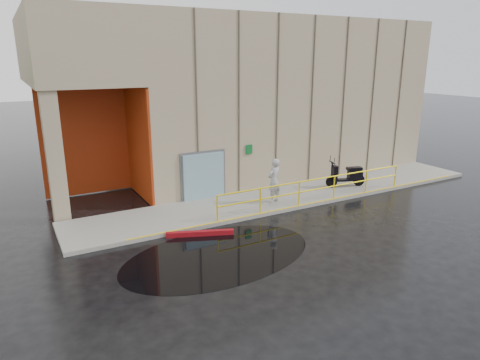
# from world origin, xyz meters

# --- Properties ---
(ground) EXTENTS (120.00, 120.00, 0.00)m
(ground) POSITION_xyz_m (0.00, 0.00, 0.00)
(ground) COLOR black
(ground) RESTS_ON ground
(sidewalk) EXTENTS (20.00, 3.00, 0.15)m
(sidewalk) POSITION_xyz_m (4.00, 4.50, 0.07)
(sidewalk) COLOR gray
(sidewalk) RESTS_ON ground
(building) EXTENTS (20.00, 10.17, 8.00)m
(building) POSITION_xyz_m (5.10, 10.98, 4.21)
(building) COLOR tan
(building) RESTS_ON ground
(guardrail) EXTENTS (9.56, 0.06, 1.03)m
(guardrail) POSITION_xyz_m (4.25, 3.15, 0.68)
(guardrail) COLOR yellow
(guardrail) RESTS_ON sidewalk
(person) EXTENTS (0.80, 0.65, 1.91)m
(person) POSITION_xyz_m (2.59, 3.97, 1.10)
(person) COLOR #A9AAAE
(person) RESTS_ON sidewalk
(scooter) EXTENTS (1.99, 1.18, 1.50)m
(scooter) POSITION_xyz_m (6.88, 4.22, 1.01)
(scooter) COLOR black
(scooter) RESTS_ON sidewalk
(red_curb) EXTENTS (2.30, 1.04, 0.18)m
(red_curb) POSITION_xyz_m (-1.50, 2.50, 0.09)
(red_curb) COLOR maroon
(red_curb) RESTS_ON ground
(puddle) EXTENTS (6.93, 4.67, 0.01)m
(puddle) POSITION_xyz_m (-1.60, 0.80, 0.00)
(puddle) COLOR black
(puddle) RESTS_ON ground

